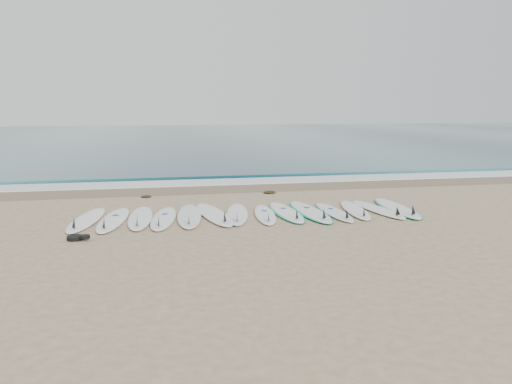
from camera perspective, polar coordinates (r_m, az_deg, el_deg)
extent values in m
plane|color=tan|center=(12.15, -0.53, -2.75)|extent=(120.00, 120.00, 0.00)
cube|color=#215761|center=(44.28, -8.58, 6.25)|extent=(120.00, 55.00, 0.03)
cube|color=#705F4A|center=(16.12, -3.30, 0.37)|extent=(120.00, 1.80, 0.01)
cube|color=silver|center=(17.49, -3.95, 1.14)|extent=(120.00, 1.40, 0.04)
cube|color=#215761|center=(18.96, -4.55, 1.90)|extent=(120.00, 1.00, 0.10)
ellipsoid|color=white|center=(12.20, -18.77, -3.00)|extent=(0.91, 2.71, 0.09)
cone|color=black|center=(11.26, -20.09, -3.31)|extent=(0.26, 0.31, 0.28)
ellipsoid|color=white|center=(12.02, -15.97, -3.04)|extent=(0.87, 2.71, 0.09)
cone|color=black|center=(11.06, -16.98, -3.36)|extent=(0.26, 0.31, 0.28)
cylinder|color=navy|center=(12.26, -15.75, -2.58)|extent=(0.17, 0.17, 0.01)
ellipsoid|color=white|center=(12.08, -13.07, -2.86)|extent=(0.66, 2.66, 0.09)
cone|color=black|center=(11.11, -13.44, -3.16)|extent=(0.24, 0.29, 0.28)
ellipsoid|color=white|center=(11.92, -10.51, -2.94)|extent=(0.85, 2.61, 0.08)
cone|color=black|center=(10.98, -11.06, -3.25)|extent=(0.25, 0.30, 0.27)
cylinder|color=navy|center=(12.15, -10.39, -2.49)|extent=(0.17, 0.17, 0.01)
ellipsoid|color=white|center=(12.08, -7.63, -2.68)|extent=(0.77, 2.78, 0.09)
cone|color=black|center=(11.07, -7.68, -2.97)|extent=(0.25, 0.31, 0.29)
ellipsoid|color=white|center=(12.18, -4.87, -2.52)|extent=(0.94, 2.86, 0.09)
cone|color=black|center=(11.17, -3.61, -2.76)|extent=(0.27, 0.33, 0.30)
ellipsoid|color=white|center=(12.21, -2.18, -2.49)|extent=(0.93, 2.59, 0.08)
cone|color=black|center=(11.27, -2.18, -2.75)|extent=(0.26, 0.30, 0.27)
ellipsoid|color=white|center=(12.15, 1.02, -2.55)|extent=(0.76, 2.37, 0.08)
cone|color=black|center=(11.30, 1.43, -2.80)|extent=(0.23, 0.27, 0.25)
cylinder|color=navy|center=(12.36, 0.93, -2.16)|extent=(0.15, 0.15, 0.01)
ellipsoid|color=white|center=(12.42, 3.44, -2.28)|extent=(0.55, 2.56, 0.08)
ellipsoid|color=#0EB78B|center=(12.43, 3.44, -2.31)|extent=(0.64, 2.58, 0.06)
cone|color=black|center=(11.52, 4.67, -2.50)|extent=(0.22, 0.27, 0.27)
cylinder|color=navy|center=(12.65, 3.15, -1.87)|extent=(0.15, 0.15, 0.01)
ellipsoid|color=white|center=(12.52, 6.18, -2.22)|extent=(0.61, 2.73, 0.09)
ellipsoid|color=#0EB78B|center=(12.52, 6.18, -2.24)|extent=(0.71, 2.75, 0.06)
cone|color=black|center=(11.57, 7.76, -2.43)|extent=(0.24, 0.29, 0.29)
cylinder|color=navy|center=(12.75, 5.81, -1.78)|extent=(0.16, 0.16, 0.01)
ellipsoid|color=white|center=(12.56, 8.87, -2.26)|extent=(0.50, 2.37, 0.08)
cone|color=black|center=(11.74, 10.33, -2.45)|extent=(0.20, 0.25, 0.25)
cylinder|color=navy|center=(12.77, 8.53, -1.88)|extent=(0.14, 0.14, 0.01)
ellipsoid|color=white|center=(12.91, 11.23, -2.00)|extent=(0.88, 2.47, 0.08)
cone|color=black|center=(12.04, 12.23, -2.20)|extent=(0.24, 0.29, 0.26)
ellipsoid|color=white|center=(13.09, 13.70, -1.93)|extent=(0.75, 2.50, 0.08)
cone|color=black|center=(12.31, 15.85, -2.07)|extent=(0.23, 0.28, 0.26)
ellipsoid|color=white|center=(13.38, 15.77, -1.75)|extent=(0.80, 2.75, 0.09)
ellipsoid|color=#0EB78B|center=(13.38, 15.77, -1.78)|extent=(0.90, 2.78, 0.06)
cone|color=black|center=(12.46, 17.51, -1.93)|extent=(0.25, 0.31, 0.29)
ellipsoid|color=black|center=(14.95, -12.44, -0.50)|extent=(0.31, 0.24, 0.06)
ellipsoid|color=black|center=(15.28, 1.57, -0.02)|extent=(0.39, 0.30, 0.08)
cylinder|color=black|center=(10.63, -19.97, -4.95)|extent=(0.32, 0.32, 0.08)
cylinder|color=black|center=(10.49, -18.98, -4.86)|extent=(0.20, 0.20, 0.06)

